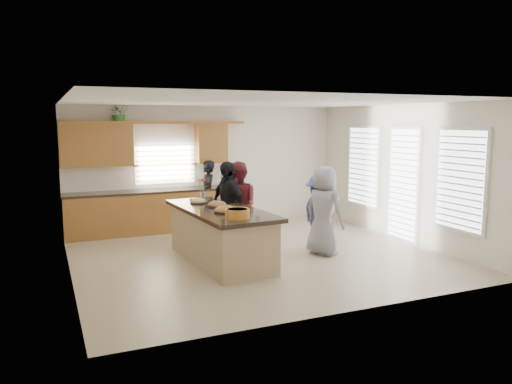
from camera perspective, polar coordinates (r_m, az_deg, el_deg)
name	(u,v)px	position (r m, az deg, el deg)	size (l,w,h in m)	color
floor	(258,255)	(9.30, 0.20, -7.24)	(6.50, 6.50, 0.00)	tan
room_shell	(258,153)	(8.98, 0.21, 4.54)	(6.52, 6.02, 2.81)	silver
back_cabinetry	(148,192)	(11.26, -12.28, 0.02)	(4.08, 0.66, 2.46)	#945F2B
right_wall_glazing	(405,176)	(10.63, 16.65, 1.73)	(0.06, 4.00, 2.25)	white
island	(221,236)	(8.82, -4.06, -5.07)	(1.33, 2.77, 0.95)	tan
platter_front	(226,211)	(8.34, -3.48, -2.16)	(0.43, 0.43, 0.17)	black
platter_mid	(217,205)	(8.92, -4.47, -1.49)	(0.37, 0.37, 0.15)	black
platter_back	(198,202)	(9.32, -6.60, -1.11)	(0.31, 0.31, 0.12)	black
salad_bowl	(237,213)	(7.82, -2.14, -2.42)	(0.39, 0.39, 0.15)	#C37623
clear_cup	(258,212)	(8.03, 0.17, -2.35)	(0.09, 0.09, 0.11)	white
plate_stack	(195,200)	(9.55, -7.00, -0.89)	(0.20, 0.20, 0.05)	#A786C3
flower_vase	(202,188)	(9.69, -6.22, 0.42)	(0.14, 0.14, 0.41)	silver
potted_plant	(119,113)	(11.15, -15.37, 8.71)	(0.42, 0.36, 0.46)	#2F6D2B
woman_left_back	(208,195)	(11.48, -5.54, -0.31)	(0.57, 0.38, 1.57)	black
woman_left_mid	(238,206)	(9.52, -2.05, -1.63)	(0.83, 0.65, 1.70)	maroon
woman_left_front	(227,207)	(9.44, -3.28, -1.67)	(1.01, 0.42, 1.72)	black
woman_right_back	(319,213)	(9.62, 7.20, -2.34)	(0.94, 0.54, 1.45)	navy
woman_right_front	(324,211)	(9.27, 7.74, -2.12)	(0.81, 0.53, 1.65)	gray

